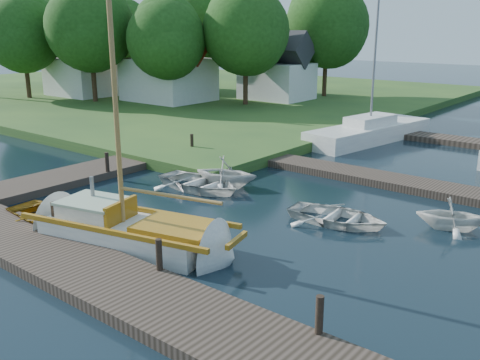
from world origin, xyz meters
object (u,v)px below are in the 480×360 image
Objects in this scene: tree_4 at (202,23)px; tree_7 at (327,24)px; tree_1 at (90,26)px; mooring_post_1 at (54,215)px; tree_6 at (49,31)px; tender_c at (338,213)px; tree_2 at (167,38)px; house_c at (277,72)px; tree_5 at (124,34)px; mooring_post_3 at (319,315)px; tender_b at (226,170)px; house_b at (84,67)px; mooring_post_2 at (159,255)px; tender_d at (453,212)px; tree_3 at (246,30)px; mooring_post_4 at (107,162)px; sailboat at (134,235)px; house_a at (168,68)px; tender_a at (200,180)px; tree_0 at (23,33)px; mooring_post_5 at (192,142)px; dinghy at (56,214)px; marina_boat_0 at (370,131)px.

tree_4 is 10.77m from tree_7.
tree_7 is at bearing 49.40° from tree_1.
tree_6 is (-33.00, 21.05, 4.94)m from mooring_post_1.
tree_2 is (-20.93, 12.75, 4.92)m from tender_c.
house_c is 8.85m from tree_4.
tree_5 is at bearing -173.05° from house_c.
mooring_post_3 is 0.09× the size of tree_6.
tender_b is 0.78× the size of tender_c.
tender_c is at bearing -22.32° from house_b.
mooring_post_2 is 0.14× the size of house_b.
house_c reaches higher than tender_d.
tree_3 is at bearing -89.97° from house_c.
mooring_post_4 is (-13.00, 5.00, 0.00)m from mooring_post_3.
tree_3 is 8.26m from tree_7.
tree_5 is (-6.00, 8.00, -0.67)m from tree_1.
sailboat is 32.59m from tree_7.
tender_d is 29.07m from house_a.
mooring_post_4 is at bearing 134.48° from sailboat.
tree_1 is at bearing 48.13° from tender_b.
tender_a is 0.44× the size of tree_0.
house_a is at bearing 139.76° from mooring_post_5.
tree_4 is at bearing 116.57° from tree_2.
tender_a is at bearing -13.78° from dinghy.
tree_7 reaches higher than dinghy.
tender_b reaches higher than tender_d.
house_b is at bearing -163.87° from tree_3.
mooring_post_2 reaches higher than dinghy.
tree_5 is at bearing 108.28° from house_b.
house_a is 0.68× the size of tree_1.
tree_5 is (-8.00, -2.00, -0.95)m from tree_4.
mooring_post_4 is at bearing -23.60° from tree_0.
tender_d reaches higher than tender_c.
mooring_post_5 is 17.18m from house_a.
tree_4 is (-15.00, 22.05, 5.67)m from mooring_post_4.
house_a is 0.76× the size of tree_0.
tree_1 reaches higher than house_a.
marina_boat_0 reaches higher than tree_2.
sailboat is 2.58× the size of dinghy.
tree_0 is 10.00m from tree_5.
sailboat is 9.65m from tender_d.
tree_1 is (-29.92, 8.97, 5.53)m from tender_d.
tree_1 is (-20.17, 16.47, 5.70)m from dinghy.
tree_7 is at bearing 36.98° from house_b.
tender_b reaches higher than mooring_post_4.
tree_1 is at bearing 146.23° from mooring_post_2.
house_b is at bearing 154.02° from tree_1.
mooring_post_3 is at bearing -21.04° from mooring_post_4.
mooring_post_1 is at bearing -37.23° from house_b.
tender_d is at bearing -36.92° from tree_3.
tree_3 reaches higher than tender_d.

